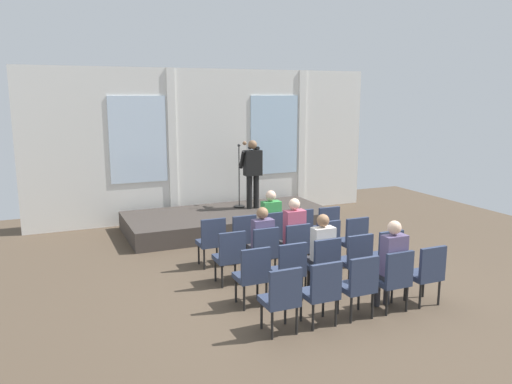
{
  "coord_description": "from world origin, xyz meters",
  "views": [
    {
      "loc": [
        -4.02,
        -6.71,
        3.15
      ],
      "look_at": [
        0.21,
        3.09,
        1.09
      ],
      "focal_mm": 35.58,
      "sensor_mm": 36.0,
      "label": 1
    }
  ],
  "objects_px": {
    "chair_r2_c0": "(253,273)",
    "audience_r1_c2": "(293,232)",
    "chair_r0_c2": "(272,232)",
    "audience_r3_c3": "(391,261)",
    "chair_r0_c4": "(326,226)",
    "chair_r3_c4": "(427,271)",
    "mic_stand": "(239,194)",
    "chair_r1_c1": "(263,250)",
    "audience_r0_c2": "(270,221)",
    "chair_r0_c3": "(299,229)",
    "chair_r1_c4": "(353,238)",
    "chair_r0_c1": "(242,235)",
    "chair_r2_c3": "(356,257)",
    "chair_r2_c2": "(323,262)",
    "chair_r3_c0": "(282,296)",
    "speaker": "(252,169)",
    "audience_r2_c2": "(321,249)",
    "chair_r1_c2": "(295,246)",
    "chair_r3_c2": "(359,283)",
    "chair_r3_c3": "(394,277)",
    "chair_r1_c3": "(325,242)",
    "audience_r1_c1": "(261,239)",
    "chair_r0_c0": "(212,239)",
    "chair_r1_c0": "(230,254)",
    "chair_r2_c1": "(289,267)",
    "chair_r3_c1": "(322,289)",
    "chair_r2_c4": "(386,253)"
  },
  "relations": [
    {
      "from": "mic_stand",
      "to": "chair_r1_c1",
      "type": "height_order",
      "value": "mic_stand"
    },
    {
      "from": "audience_r1_c2",
      "to": "chair_r1_c3",
      "type": "height_order",
      "value": "audience_r1_c2"
    },
    {
      "from": "chair_r0_c0",
      "to": "chair_r2_c3",
      "type": "relative_size",
      "value": 1.0
    },
    {
      "from": "audience_r0_c2",
      "to": "chair_r3_c0",
      "type": "xyz_separation_m",
      "value": [
        -1.22,
        -3.0,
        -0.21
      ]
    },
    {
      "from": "chair_r2_c2",
      "to": "audience_r2_c2",
      "type": "distance_m",
      "value": 0.21
    },
    {
      "from": "audience_r3_c3",
      "to": "chair_r3_c4",
      "type": "height_order",
      "value": "audience_r3_c3"
    },
    {
      "from": "chair_r0_c1",
      "to": "chair_r2_c3",
      "type": "height_order",
      "value": "same"
    },
    {
      "from": "chair_r3_c3",
      "to": "audience_r3_c3",
      "type": "bearing_deg",
      "value": 90.0
    },
    {
      "from": "chair_r3_c4",
      "to": "speaker",
      "type": "bearing_deg",
      "value": 95.56
    },
    {
      "from": "chair_r0_c2",
      "to": "audience_r3_c3",
      "type": "xyz_separation_m",
      "value": [
        0.61,
        -2.84,
        0.22
      ]
    },
    {
      "from": "chair_r0_c3",
      "to": "chair_r1_c1",
      "type": "distance_m",
      "value": 1.56
    },
    {
      "from": "chair_r1_c0",
      "to": "chair_r2_c1",
      "type": "bearing_deg",
      "value": -57.98
    },
    {
      "from": "chair_r2_c2",
      "to": "chair_r1_c2",
      "type": "bearing_deg",
      "value": 90.0
    },
    {
      "from": "audience_r1_c1",
      "to": "chair_r3_c1",
      "type": "distance_m",
      "value": 2.04
    },
    {
      "from": "chair_r1_c1",
      "to": "chair_r2_c0",
      "type": "height_order",
      "value": "same"
    },
    {
      "from": "mic_stand",
      "to": "chair_r3_c2",
      "type": "xyz_separation_m",
      "value": [
        -0.43,
        -5.72,
        -0.22
      ]
    },
    {
      "from": "chair_r3_c3",
      "to": "chair_r2_c2",
      "type": "bearing_deg",
      "value": 122.02
    },
    {
      "from": "chair_r0_c2",
      "to": "audience_r2_c2",
      "type": "distance_m",
      "value": 1.87
    },
    {
      "from": "audience_r1_c1",
      "to": "chair_r2_c2",
      "type": "bearing_deg",
      "value": -60.08
    },
    {
      "from": "chair_r0_c1",
      "to": "chair_r1_c1",
      "type": "relative_size",
      "value": 1.0
    },
    {
      "from": "chair_r0_c3",
      "to": "chair_r2_c4",
      "type": "xyz_separation_m",
      "value": [
        0.61,
        -1.94,
        0.0
      ]
    },
    {
      "from": "audience_r3_c3",
      "to": "chair_r0_c2",
      "type": "bearing_deg",
      "value": 102.09
    },
    {
      "from": "audience_r1_c1",
      "to": "audience_r2_c2",
      "type": "xyz_separation_m",
      "value": [
        0.61,
        -0.97,
        0.02
      ]
    },
    {
      "from": "chair_r1_c2",
      "to": "audience_r1_c2",
      "type": "relative_size",
      "value": 0.68
    },
    {
      "from": "chair_r1_c0",
      "to": "chair_r1_c3",
      "type": "height_order",
      "value": "same"
    },
    {
      "from": "chair_r1_c1",
      "to": "chair_r2_c3",
      "type": "height_order",
      "value": "same"
    },
    {
      "from": "chair_r0_c4",
      "to": "chair_r3_c4",
      "type": "distance_m",
      "value": 2.92
    },
    {
      "from": "chair_r0_c3",
      "to": "chair_r3_c1",
      "type": "distance_m",
      "value": 3.16
    },
    {
      "from": "chair_r1_c2",
      "to": "chair_r3_c2",
      "type": "height_order",
      "value": "same"
    },
    {
      "from": "chair_r1_c0",
      "to": "audience_r1_c1",
      "type": "relative_size",
      "value": 0.74
    },
    {
      "from": "chair_r2_c0",
      "to": "audience_r1_c2",
      "type": "bearing_deg",
      "value": 40.84
    },
    {
      "from": "chair_r0_c4",
      "to": "chair_r2_c2",
      "type": "distance_m",
      "value": 2.29
    },
    {
      "from": "chair_r1_c4",
      "to": "chair_r3_c4",
      "type": "relative_size",
      "value": 1.0
    },
    {
      "from": "chair_r0_c3",
      "to": "chair_r3_c4",
      "type": "relative_size",
      "value": 1.0
    },
    {
      "from": "chair_r1_c4",
      "to": "chair_r3_c2",
      "type": "bearing_deg",
      "value": -122.02
    },
    {
      "from": "audience_r0_c2",
      "to": "chair_r0_c4",
      "type": "relative_size",
      "value": 1.43
    },
    {
      "from": "chair_r0_c4",
      "to": "chair_r1_c3",
      "type": "height_order",
      "value": "same"
    },
    {
      "from": "chair_r0_c2",
      "to": "chair_r2_c2",
      "type": "distance_m",
      "value": 1.94
    },
    {
      "from": "speaker",
      "to": "mic_stand",
      "type": "height_order",
      "value": "speaker"
    },
    {
      "from": "mic_stand",
      "to": "chair_r0_c4",
      "type": "height_order",
      "value": "mic_stand"
    },
    {
      "from": "speaker",
      "to": "chair_r3_c4",
      "type": "height_order",
      "value": "speaker"
    },
    {
      "from": "chair_r0_c0",
      "to": "chair_r1_c2",
      "type": "height_order",
      "value": "same"
    },
    {
      "from": "chair_r2_c2",
      "to": "chair_r3_c4",
      "type": "height_order",
      "value": "same"
    },
    {
      "from": "chair_r1_c4",
      "to": "audience_r2_c2",
      "type": "distance_m",
      "value": 1.52
    },
    {
      "from": "mic_stand",
      "to": "chair_r2_c2",
      "type": "distance_m",
      "value": 4.77
    },
    {
      "from": "audience_r0_c2",
      "to": "chair_r0_c3",
      "type": "xyz_separation_m",
      "value": [
        0.61,
        -0.08,
        -0.21
      ]
    },
    {
      "from": "chair_r1_c3",
      "to": "audience_r2_c2",
      "type": "distance_m",
      "value": 1.09
    },
    {
      "from": "audience_r3_c3",
      "to": "chair_r2_c2",
      "type": "bearing_deg",
      "value": 124.24
    },
    {
      "from": "chair_r2_c1",
      "to": "audience_r2_c2",
      "type": "relative_size",
      "value": 0.72
    },
    {
      "from": "mic_stand",
      "to": "chair_r3_c4",
      "type": "bearing_deg",
      "value": -82.19
    }
  ]
}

